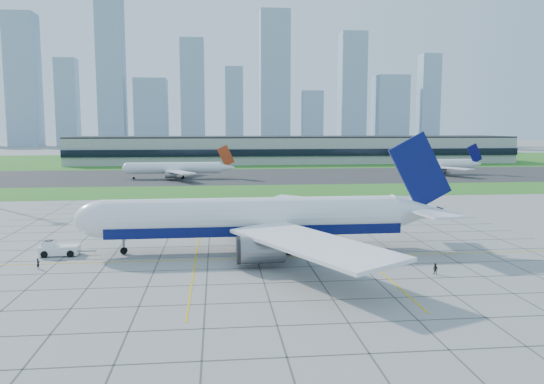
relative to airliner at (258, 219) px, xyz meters
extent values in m
plane|color=#9A9A95|center=(-0.63, -3.56, -5.70)|extent=(1400.00, 1400.00, 0.00)
cube|color=#2A7421|center=(-0.63, 86.44, -5.68)|extent=(700.00, 35.00, 0.04)
cube|color=#383838|center=(-0.63, 141.44, -5.67)|extent=(700.00, 75.00, 0.04)
cube|color=#2A7421|center=(-0.63, 251.44, -5.68)|extent=(700.00, 145.00, 0.04)
cube|color=#474744|center=(-40.63, 6.44, -5.69)|extent=(0.18, 130.00, 0.02)
cube|color=#474744|center=(-32.63, 6.44, -5.69)|extent=(0.18, 130.00, 0.02)
cube|color=#474744|center=(-24.63, 6.44, -5.69)|extent=(0.18, 130.00, 0.02)
cube|color=#474744|center=(-16.63, 6.44, -5.69)|extent=(0.18, 130.00, 0.02)
cube|color=#474744|center=(-8.63, 6.44, -5.69)|extent=(0.18, 130.00, 0.02)
cube|color=#474744|center=(-0.63, 6.44, -5.69)|extent=(0.18, 130.00, 0.02)
cube|color=#474744|center=(7.37, 6.44, -5.69)|extent=(0.18, 130.00, 0.02)
cube|color=#474744|center=(15.37, 6.44, -5.69)|extent=(0.18, 130.00, 0.02)
cube|color=#474744|center=(23.37, 6.44, -5.69)|extent=(0.18, 130.00, 0.02)
cube|color=#474744|center=(31.37, 6.44, -5.69)|extent=(0.18, 130.00, 0.02)
cube|color=#474744|center=(39.37, 6.44, -5.69)|extent=(0.18, 130.00, 0.02)
cube|color=#474744|center=(47.37, 6.44, -5.69)|extent=(0.18, 130.00, 0.02)
cube|color=#474744|center=(-0.63, -43.56, -5.69)|extent=(110.00, 0.18, 0.02)
cube|color=#474744|center=(-0.63, -35.56, -5.69)|extent=(110.00, 0.18, 0.02)
cube|color=#474744|center=(-0.63, -27.56, -5.69)|extent=(110.00, 0.18, 0.02)
cube|color=#474744|center=(-0.63, -19.56, -5.69)|extent=(110.00, 0.18, 0.02)
cube|color=#474744|center=(-0.63, -11.56, -5.69)|extent=(110.00, 0.18, 0.02)
cube|color=#474744|center=(-0.63, -3.56, -5.69)|extent=(110.00, 0.18, 0.02)
cube|color=#474744|center=(-0.63, 4.44, -5.69)|extent=(110.00, 0.18, 0.02)
cube|color=#474744|center=(-0.63, 12.44, -5.69)|extent=(110.00, 0.18, 0.02)
cube|color=#474744|center=(-0.63, 20.44, -5.69)|extent=(110.00, 0.18, 0.02)
cube|color=#474744|center=(-0.63, 28.44, -5.69)|extent=(110.00, 0.18, 0.02)
cube|color=#474744|center=(-0.63, 36.44, -5.69)|extent=(110.00, 0.18, 0.02)
cube|color=#474744|center=(-0.63, 44.44, -5.69)|extent=(110.00, 0.18, 0.02)
cube|color=#474744|center=(-0.63, 52.44, -5.69)|extent=(110.00, 0.18, 0.02)
cube|color=#474744|center=(-0.63, 60.44, -5.69)|extent=(110.00, 0.18, 0.02)
cube|color=#DBB40B|center=(-0.63, -5.56, -5.68)|extent=(120.00, 0.25, 0.03)
cube|color=#DBB40B|center=(-10.63, 16.44, -5.68)|extent=(0.25, 100.00, 0.03)
cube|color=#DBB40B|center=(17.37, 16.44, -5.68)|extent=(0.25, 100.00, 0.03)
cube|color=#B7B7B2|center=(39.37, 226.44, 1.80)|extent=(260.00, 42.00, 15.00)
cube|color=black|center=(39.37, 204.94, 1.30)|extent=(260.00, 1.00, 4.00)
cube|color=black|center=(39.37, 226.44, 9.70)|extent=(260.00, 42.00, 0.80)
cube|color=#99B1C8|center=(-213.63, 516.44, 65.30)|extent=(31.00, 27.90, 142.00)
cube|color=#99B1C8|center=(-168.63, 516.44, 41.80)|extent=(22.00, 19.80, 95.00)
cube|color=#99B1C8|center=(-120.63, 516.44, 74.30)|extent=(28.00, 25.20, 160.00)
cube|color=#99B1C8|center=(-78.63, 516.44, 31.30)|extent=(35.00, 31.50, 74.00)
cube|color=#99B1C8|center=(-32.63, 516.44, 53.30)|extent=(26.00, 23.40, 118.00)
cube|color=#99B1C8|center=(13.37, 516.44, 38.30)|extent=(20.00, 18.00, 88.00)
cube|color=#99B1C8|center=(59.37, 516.44, 69.30)|extent=(33.00, 29.70, 150.00)
cube|color=#99B1C8|center=(102.37, 516.44, 25.30)|extent=(24.00, 21.60, 62.00)
cube|color=#99B1C8|center=(149.37, 516.44, 58.30)|extent=(29.00, 26.10, 128.00)
cube|color=#99B1C8|center=(195.37, 516.44, 34.30)|extent=(36.00, 32.40, 80.00)
cube|color=#99B1C8|center=(241.37, 516.44, 46.80)|extent=(22.00, 19.80, 105.00)
cylinder|color=white|center=(-0.46, 0.00, 0.45)|extent=(50.59, 7.06, 6.59)
cube|color=#070F4C|center=(-0.46, 0.00, -1.64)|extent=(50.59, 6.63, 1.76)
ellipsoid|color=white|center=(-25.72, -0.24, 0.45)|extent=(10.61, 6.69, 6.59)
cube|color=black|center=(-28.14, -0.26, 1.00)|extent=(2.45, 3.54, 0.66)
cone|color=white|center=(28.65, 0.27, 0.78)|extent=(8.85, 6.34, 6.26)
cube|color=#070F4C|center=(29.20, 0.27, 8.14)|extent=(11.98, 0.66, 14.02)
cube|color=white|center=(5.97, 17.63, -0.65)|extent=(22.16, 32.03, 1.07)
cube|color=white|center=(6.30, -17.52, -0.65)|extent=(22.60, 31.94, 1.07)
cylinder|color=slate|center=(-0.56, 11.53, -2.85)|extent=(7.18, 4.24, 4.17)
cylinder|color=slate|center=(-0.35, -11.54, -2.85)|extent=(7.18, 4.24, 4.17)
cylinder|color=gray|center=(-22.97, -0.22, -4.27)|extent=(0.40, 0.40, 2.86)
cylinder|color=black|center=(-22.97, -0.22, -5.10)|extent=(1.21, 0.56, 1.21)
cylinder|color=black|center=(5.00, 3.56, -4.99)|extent=(1.44, 1.33, 1.43)
cylinder|color=black|center=(5.07, -3.47, -4.99)|extent=(1.44, 1.33, 1.43)
cube|color=white|center=(-33.61, 0.01, -4.76)|extent=(6.32, 2.99, 1.47)
cube|color=white|center=(-35.29, 0.00, -3.71)|extent=(1.91, 2.32, 1.15)
cube|color=black|center=(-35.29, 0.00, -3.50)|extent=(1.70, 2.11, 0.73)
cube|color=gray|center=(-29.11, 0.06, -5.07)|extent=(3.15, 0.22, 0.19)
cylinder|color=black|center=(-35.72, 1.36, -5.13)|extent=(1.16, 0.53, 1.15)
cylinder|color=black|center=(-35.70, -1.37, -5.13)|extent=(1.16, 0.53, 1.15)
cylinder|color=black|center=(-31.53, 1.40, -5.13)|extent=(1.16, 0.53, 1.15)
cylinder|color=black|center=(-31.51, -1.33, -5.13)|extent=(1.16, 0.53, 1.15)
imported|color=black|center=(-34.42, -8.48, -4.89)|extent=(0.56, 0.69, 1.63)
imported|color=black|center=(24.86, -17.88, -4.87)|extent=(0.98, 1.02, 1.66)
cylinder|color=white|center=(-24.30, 132.09, -1.20)|extent=(38.15, 4.80, 4.80)
cube|color=#A73113|center=(-3.11, 132.09, 3.80)|extent=(7.46, 0.40, 9.15)
cube|color=white|center=(-21.65, 143.09, -2.00)|extent=(13.89, 20.66, 0.40)
cube|color=white|center=(-21.65, 121.09, -2.00)|extent=(13.89, 20.66, 0.40)
cylinder|color=black|center=(-21.12, 134.29, -5.20)|extent=(1.00, 1.00, 1.00)
cylinder|color=black|center=(-21.12, 129.89, -5.20)|extent=(1.00, 1.00, 1.00)
cylinder|color=white|center=(92.19, 140.38, -1.20)|extent=(32.81, 4.80, 4.80)
cube|color=#07084E|center=(110.42, 140.38, 3.80)|extent=(7.46, 0.40, 9.15)
cube|color=white|center=(94.47, 151.38, -2.00)|extent=(13.89, 20.66, 0.40)
cube|color=white|center=(94.47, 129.38, -2.00)|extent=(13.89, 20.66, 0.40)
cylinder|color=black|center=(94.93, 142.58, -5.20)|extent=(1.00, 1.00, 1.00)
cylinder|color=black|center=(94.93, 138.18, -5.20)|extent=(1.00, 1.00, 1.00)
camera|label=1|loc=(-6.99, -90.92, 16.00)|focal=35.00mm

